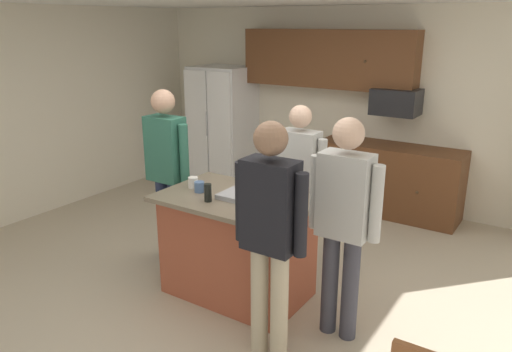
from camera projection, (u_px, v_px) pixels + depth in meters
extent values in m
plane|color=#B7A88E|center=(241.00, 277.00, 4.82)|extent=(7.04, 7.04, 0.00)
cube|color=beige|center=(359.00, 106.00, 6.66)|extent=(6.40, 0.10, 2.60)
cube|color=beige|center=(29.00, 114.00, 6.11)|extent=(0.10, 5.60, 2.60)
cube|color=brown|center=(327.00, 59.00, 6.53)|extent=(2.40, 0.35, 0.75)
sphere|color=#4C3823|center=(365.00, 61.00, 6.06)|extent=(0.04, 0.04, 0.04)
cube|color=brown|center=(389.00, 179.00, 6.35)|extent=(1.80, 0.60, 0.90)
sphere|color=#4C3823|center=(417.00, 192.00, 5.86)|extent=(0.04, 0.04, 0.04)
cube|color=white|center=(223.00, 125.00, 7.52)|extent=(0.86, 0.70, 1.77)
cube|color=white|center=(197.00, 128.00, 7.33)|extent=(0.40, 0.04, 1.69)
cube|color=white|center=(220.00, 131.00, 7.11)|extent=(0.40, 0.04, 1.69)
cylinder|color=#B2B2B7|center=(207.00, 124.00, 7.17)|extent=(0.02, 0.02, 0.35)
cube|color=black|center=(396.00, 102.00, 6.06)|extent=(0.56, 0.40, 0.32)
cube|color=#9E4C33|center=(238.00, 248.00, 4.41)|extent=(1.22, 0.75, 0.90)
cube|color=#756651|center=(237.00, 199.00, 4.27)|extent=(1.36, 0.89, 0.04)
cylinder|color=#232D4C|center=(164.00, 218.00, 5.14)|extent=(0.13, 0.13, 0.86)
cylinder|color=#232D4C|center=(176.00, 222.00, 5.05)|extent=(0.13, 0.13, 0.86)
cube|color=#2D6651|center=(166.00, 149.00, 4.87)|extent=(0.38, 0.22, 0.65)
sphere|color=tan|center=(163.00, 101.00, 4.73)|extent=(0.23, 0.23, 0.23)
cylinder|color=#2D6651|center=(148.00, 147.00, 5.00)|extent=(0.09, 0.09, 0.58)
cylinder|color=#2D6651|center=(184.00, 154.00, 4.75)|extent=(0.09, 0.09, 0.58)
cylinder|color=tan|center=(260.00, 299.00, 3.63)|extent=(0.13, 0.13, 0.86)
cylinder|color=tan|center=(279.00, 306.00, 3.54)|extent=(0.13, 0.13, 0.86)
cube|color=black|center=(270.00, 206.00, 3.36)|extent=(0.38, 0.22, 0.65)
sphere|color=#8C664C|center=(271.00, 139.00, 3.22)|extent=(0.23, 0.23, 0.23)
cylinder|color=black|center=(241.00, 201.00, 3.49)|extent=(0.09, 0.09, 0.58)
cylinder|color=black|center=(301.00, 215.00, 3.24)|extent=(0.09, 0.09, 0.58)
cylinder|color=#383842|center=(330.00, 283.00, 3.87)|extent=(0.13, 0.13, 0.85)
cylinder|color=#383842|center=(350.00, 289.00, 3.79)|extent=(0.13, 0.13, 0.85)
cube|color=#B7B7B2|center=(345.00, 196.00, 3.61)|extent=(0.38, 0.22, 0.64)
sphere|color=beige|center=(349.00, 133.00, 3.47)|extent=(0.23, 0.23, 0.23)
cylinder|color=#B7B7B2|center=(316.00, 192.00, 3.74)|extent=(0.09, 0.09, 0.58)
cylinder|color=#B7B7B2|center=(376.00, 204.00, 3.49)|extent=(0.09, 0.09, 0.58)
cylinder|color=#4C5166|center=(290.00, 227.00, 5.00)|extent=(0.13, 0.13, 0.80)
cylinder|color=#4C5166|center=(305.00, 230.00, 4.91)|extent=(0.13, 0.13, 0.80)
cube|color=#B7B7B2|center=(299.00, 161.00, 4.75)|extent=(0.38, 0.22, 0.60)
sphere|color=beige|center=(301.00, 116.00, 4.62)|extent=(0.22, 0.22, 0.22)
cylinder|color=#B7B7B2|center=(278.00, 160.00, 4.88)|extent=(0.09, 0.09, 0.54)
cylinder|color=#B7B7B2|center=(322.00, 167.00, 4.63)|extent=(0.09, 0.09, 0.54)
cylinder|color=black|center=(208.00, 193.00, 4.14)|extent=(0.06, 0.06, 0.15)
cylinder|color=white|center=(193.00, 183.00, 4.48)|extent=(0.09, 0.09, 0.10)
torus|color=white|center=(198.00, 183.00, 4.45)|extent=(0.06, 0.01, 0.06)
cylinder|color=#4C6B99|center=(199.00, 187.00, 4.38)|extent=(0.09, 0.09, 0.10)
torus|color=#4C6B99|center=(205.00, 188.00, 4.34)|extent=(0.06, 0.01, 0.06)
cube|color=#B7B7BC|center=(246.00, 198.00, 4.21)|extent=(0.44, 0.30, 0.02)
cube|color=#A8A8AD|center=(246.00, 196.00, 4.21)|extent=(0.44, 0.30, 0.02)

